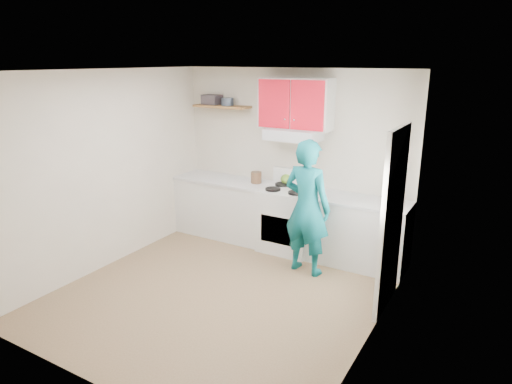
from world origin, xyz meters
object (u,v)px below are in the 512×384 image
Objects in this scene: person at (307,208)px; crock at (256,178)px; kettle at (287,179)px; stove at (288,220)px; tin at (227,102)px.

crock is at bearing -21.51° from person.
kettle is at bearing 21.87° from crock.
kettle is 0.10× the size of person.
stove is 0.61m from kettle.
person is at bearing -45.69° from stove.
crock is (-0.43, -0.17, -0.00)m from kettle.
crock is (0.56, -0.09, -1.10)m from tin.
kettle is 0.46m from crock.
person is (0.52, -0.53, 0.43)m from stove.
person is at bearing -22.68° from tin.
crock reaches higher than kettle.
person reaches higher than crock.
kettle is (-0.16, 0.24, 0.54)m from stove.
stove is 0.86m from person.
kettle is 0.95× the size of crock.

